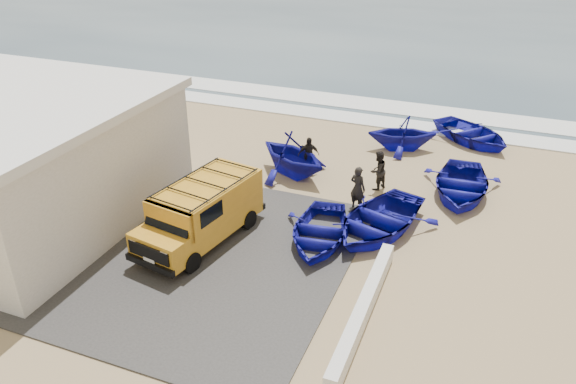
% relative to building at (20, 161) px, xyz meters
% --- Properties ---
extents(ground, '(160.00, 160.00, 0.00)m').
position_rel_building_xyz_m(ground, '(7.50, 2.00, -2.16)').
color(ground, tan).
extents(slab, '(12.00, 10.00, 0.05)m').
position_rel_building_xyz_m(slab, '(5.50, -0.00, -2.14)').
color(slab, '#3B3836').
rests_on(slab, ground).
extents(surf_line, '(180.00, 1.60, 0.06)m').
position_rel_building_xyz_m(surf_line, '(7.50, 14.00, -2.13)').
color(surf_line, white).
rests_on(surf_line, ground).
extents(surf_wash, '(180.00, 2.20, 0.04)m').
position_rel_building_xyz_m(surf_wash, '(7.50, 16.50, -2.14)').
color(surf_wash, white).
rests_on(surf_wash, ground).
extents(building, '(8.40, 9.40, 4.30)m').
position_rel_building_xyz_m(building, '(0.00, 0.00, 0.00)').
color(building, silver).
rests_on(building, ground).
extents(parapet, '(0.35, 6.00, 0.55)m').
position_rel_building_xyz_m(parapet, '(12.50, -1.00, -1.89)').
color(parapet, silver).
rests_on(parapet, ground).
extents(van, '(2.67, 5.03, 2.05)m').
position_rel_building_xyz_m(van, '(6.53, 0.90, -1.06)').
color(van, orange).
rests_on(van, ground).
extents(boat_near_left, '(3.21, 4.14, 0.79)m').
position_rel_building_xyz_m(boat_near_left, '(10.14, 2.16, -1.77)').
color(boat_near_left, '#13149C').
rests_on(boat_near_left, ground).
extents(boat_near_right, '(4.30, 5.16, 0.92)m').
position_rel_building_xyz_m(boat_near_right, '(11.82, 3.53, -1.70)').
color(boat_near_right, '#13149C').
rests_on(boat_near_right, ground).
extents(boat_mid_left, '(4.49, 4.29, 1.84)m').
position_rel_building_xyz_m(boat_mid_left, '(7.47, 6.61, -1.24)').
color(boat_mid_left, '#13149C').
rests_on(boat_mid_left, ground).
extents(boat_mid_right, '(3.25, 4.41, 0.88)m').
position_rel_building_xyz_m(boat_mid_right, '(14.13, 7.30, -1.72)').
color(boat_mid_right, '#13149C').
rests_on(boat_mid_right, ground).
extents(boat_far_left, '(3.73, 3.46, 1.60)m').
position_rel_building_xyz_m(boat_far_left, '(11.12, 10.90, -1.36)').
color(boat_far_left, '#13149C').
rests_on(boat_far_left, ground).
extents(boat_far_right, '(5.10, 4.97, 0.86)m').
position_rel_building_xyz_m(boat_far_right, '(14.00, 12.97, -1.73)').
color(boat_far_right, '#13149C').
rests_on(boat_far_right, ground).
extents(fisherman_front, '(0.72, 0.58, 1.70)m').
position_rel_building_xyz_m(fisherman_front, '(10.72, 4.80, -1.31)').
color(fisherman_front, black).
rests_on(fisherman_front, ground).
extents(fisherman_middle, '(0.89, 0.96, 1.58)m').
position_rel_building_xyz_m(fisherman_middle, '(11.03, 6.65, -1.37)').
color(fisherman_middle, black).
rests_on(fisherman_middle, ground).
extents(fisherman_back, '(0.98, 0.81, 1.56)m').
position_rel_building_xyz_m(fisherman_back, '(8.01, 7.07, -1.38)').
color(fisherman_back, black).
rests_on(fisherman_back, ground).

